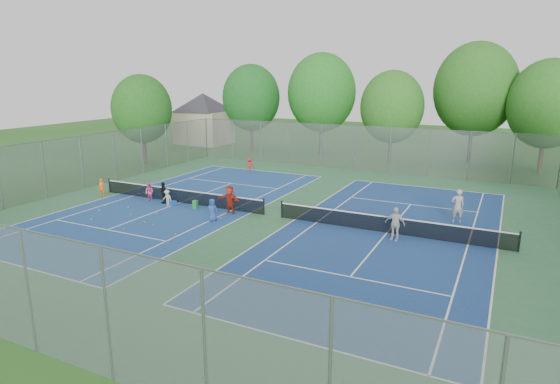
{
  "coord_description": "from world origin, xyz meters",
  "views": [
    {
      "loc": [
        12.48,
        -24.17,
        8.32
      ],
      "look_at": [
        0.0,
        1.0,
        1.3
      ],
      "focal_mm": 30.0,
      "sensor_mm": 36.0,
      "label": 1
    }
  ],
  "objects_px": {
    "ball_crate": "(173,203)",
    "ball_hopper": "(195,205)",
    "net_left": "(180,196)",
    "instructor": "(458,206)",
    "net_right": "(388,225)"
  },
  "relations": [
    {
      "from": "ball_hopper",
      "to": "instructor",
      "type": "bearing_deg",
      "value": 15.68
    },
    {
      "from": "net_right",
      "to": "instructor",
      "type": "xyz_separation_m",
      "value": [
        3.15,
        3.6,
        0.55
      ]
    },
    {
      "from": "ball_hopper",
      "to": "instructor",
      "type": "height_order",
      "value": "instructor"
    },
    {
      "from": "ball_crate",
      "to": "ball_hopper",
      "type": "relative_size",
      "value": 0.65
    },
    {
      "from": "net_left",
      "to": "instructor",
      "type": "relative_size",
      "value": 6.39
    },
    {
      "from": "net_left",
      "to": "ball_hopper",
      "type": "height_order",
      "value": "net_left"
    },
    {
      "from": "net_right",
      "to": "instructor",
      "type": "bearing_deg",
      "value": 48.89
    },
    {
      "from": "net_left",
      "to": "ball_crate",
      "type": "distance_m",
      "value": 0.78
    },
    {
      "from": "ball_crate",
      "to": "ball_hopper",
      "type": "bearing_deg",
      "value": 0.22
    },
    {
      "from": "ball_crate",
      "to": "ball_hopper",
      "type": "distance_m",
      "value": 1.79
    },
    {
      "from": "net_right",
      "to": "ball_crate",
      "type": "height_order",
      "value": "net_right"
    },
    {
      "from": "instructor",
      "to": "ball_crate",
      "type": "bearing_deg",
      "value": 0.81
    },
    {
      "from": "ball_crate",
      "to": "net_left",
      "type": "bearing_deg",
      "value": 89.24
    },
    {
      "from": "ball_hopper",
      "to": "net_right",
      "type": "bearing_deg",
      "value": 3.32
    },
    {
      "from": "net_right",
      "to": "ball_hopper",
      "type": "height_order",
      "value": "net_right"
    }
  ]
}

